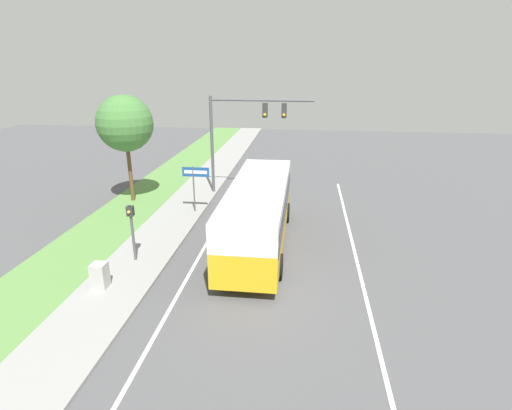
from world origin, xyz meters
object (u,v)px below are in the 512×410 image
at_px(bus, 258,209).
at_px(signal_gantry, 242,125).
at_px(street_sign, 195,179).
at_px(pedestrian_signal, 132,224).
at_px(utility_cabinet, 100,275).

distance_m(bus, signal_gantry, 8.57).
bearing_deg(signal_gantry, street_sign, -118.53).
relative_size(bus, pedestrian_signal, 3.81).
bearing_deg(utility_cabinet, pedestrian_signal, 80.02).
height_order(bus, signal_gantry, signal_gantry).
height_order(bus, pedestrian_signal, bus).
relative_size(pedestrian_signal, street_sign, 0.94).
height_order(signal_gantry, street_sign, signal_gantry).
relative_size(pedestrian_signal, utility_cabinet, 2.66).
bearing_deg(pedestrian_signal, utility_cabinet, -99.98).
height_order(signal_gantry, pedestrian_signal, signal_gantry).
bearing_deg(utility_cabinet, signal_gantry, 73.84).
height_order(pedestrian_signal, street_sign, street_sign).
distance_m(pedestrian_signal, street_sign, 6.48).
bearing_deg(signal_gantry, bus, -75.78).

